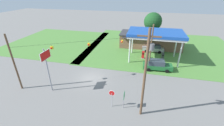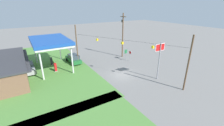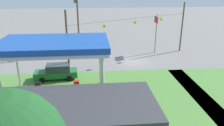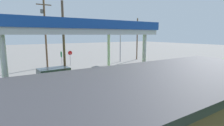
% 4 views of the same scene
% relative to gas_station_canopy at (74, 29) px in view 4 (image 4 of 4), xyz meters
% --- Properties ---
extents(ground_plane, '(160.00, 160.00, 0.00)m').
position_rel_gas_station_canopy_xyz_m(ground_plane, '(-9.98, -9.98, -5.48)').
color(ground_plane, slate).
extents(gas_station_canopy, '(10.66, 6.59, 6.00)m').
position_rel_gas_station_canopy_xyz_m(gas_station_canopy, '(0.00, 0.00, 0.00)').
color(gas_station_canopy, silver).
rests_on(gas_station_canopy, ground).
extents(gas_station_store, '(15.18, 6.33, 3.47)m').
position_rel_gas_station_canopy_xyz_m(gas_station_store, '(-0.58, 7.62, -3.73)').
color(gas_station_store, brown).
rests_on(gas_station_store, ground).
extents(fuel_pump_near, '(0.71, 0.56, 1.62)m').
position_rel_gas_station_canopy_xyz_m(fuel_pump_near, '(-1.99, -0.00, -4.71)').
color(fuel_pump_near, gray).
rests_on(fuel_pump_near, ground).
extents(fuel_pump_far, '(0.71, 0.56, 1.62)m').
position_rel_gas_station_canopy_xyz_m(fuel_pump_far, '(1.99, -0.00, -4.71)').
color(fuel_pump_far, gray).
rests_on(fuel_pump_far, ground).
extents(car_at_pumps_front, '(5.29, 2.36, 1.92)m').
position_rel_gas_station_canopy_xyz_m(car_at_pumps_front, '(0.72, -4.43, -4.51)').
color(car_at_pumps_front, '#1E602D').
rests_on(car_at_pumps_front, ground).
extents(car_at_pumps_rear, '(4.95, 2.15, 1.77)m').
position_rel_gas_station_canopy_xyz_m(car_at_pumps_rear, '(0.18, 4.42, -4.56)').
color(car_at_pumps_rear, '#9E9EA3').
rests_on(car_at_pumps_rear, ground).
extents(stop_sign_roadside, '(0.80, 0.08, 2.50)m').
position_rel_gas_station_canopy_xyz_m(stop_sign_roadside, '(-5.13, -15.65, -3.67)').
color(stop_sign_roadside, '#99999E').
rests_on(stop_sign_roadside, ground).
extents(stop_sign_overhead, '(0.22, 2.07, 6.54)m').
position_rel_gas_station_canopy_xyz_m(stop_sign_overhead, '(-14.45, -14.36, -0.83)').
color(stop_sign_overhead, gray).
rests_on(stop_sign_overhead, ground).
extents(route_sign, '(0.10, 0.70, 2.40)m').
position_rel_gas_station_canopy_xyz_m(route_sign, '(-3.63, -15.58, -3.77)').
color(route_sign, gray).
rests_on(route_sign, ground).
extents(utility_pole_main, '(2.20, 0.44, 10.39)m').
position_rel_gas_station_canopy_xyz_m(utility_pole_main, '(-1.44, -16.09, 0.31)').
color(utility_pole_main, brown).
rests_on(utility_pole_main, ground).
extents(signal_span_gantry, '(18.67, 10.24, 8.39)m').
position_rel_gas_station_canopy_xyz_m(signal_span_gantry, '(-9.98, -9.99, -0.97)').
color(signal_span_gantry, brown).
rests_on(signal_span_gantry, ground).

